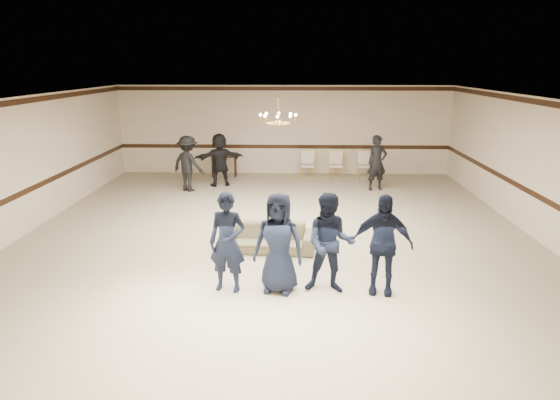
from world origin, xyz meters
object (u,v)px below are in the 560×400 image
at_px(settee, 269,237).
at_px(console_table, 224,166).
at_px(boy_c, 330,244).
at_px(boy_b, 279,243).
at_px(boy_d, 382,244).
at_px(adult_mid, 220,160).
at_px(adult_right, 377,163).
at_px(boy_a, 227,242).
at_px(banquet_chair_left, 308,165).
at_px(chandelier, 278,110).
at_px(adult_left, 188,164).
at_px(banquet_chair_mid, 336,165).
at_px(banquet_chair_right, 365,165).

height_order(settee, console_table, console_table).
height_order(boy_c, settee, boy_c).
relative_size(boy_b, console_table, 1.98).
bearing_deg(boy_d, console_table, 124.94).
distance_m(boy_c, adult_mid, 8.35).
relative_size(boy_b, adult_right, 1.02).
height_order(boy_b, boy_c, same).
xyz_separation_m(boy_b, console_table, (-2.27, 9.13, -0.52)).
height_order(boy_b, boy_d, same).
height_order(boy_a, boy_b, same).
height_order(adult_mid, banquet_chair_left, adult_mid).
bearing_deg(chandelier, boy_d, -62.64).
distance_m(chandelier, adult_left, 4.87).
relative_size(boy_b, adult_mid, 1.02).
bearing_deg(adult_right, boy_a, -130.70).
height_order(boy_a, banquet_chair_mid, boy_a).
relative_size(banquet_chair_mid, banquet_chair_right, 1.00).
xyz_separation_m(adult_left, banquet_chair_mid, (4.84, 1.88, -0.40)).
xyz_separation_m(settee, banquet_chair_mid, (2.00, 6.97, 0.19)).
xyz_separation_m(boy_d, banquet_chair_left, (-1.07, 8.93, -0.42)).
xyz_separation_m(chandelier, banquet_chair_mid, (1.87, 5.18, -2.39)).
height_order(adult_right, banquet_chair_mid, adult_right).
relative_size(boy_d, console_table, 1.98).
distance_m(adult_mid, console_table, 1.47).
xyz_separation_m(adult_right, banquet_chair_right, (-0.16, 1.58, -0.40)).
bearing_deg(boy_c, boy_a, -173.88).
xyz_separation_m(boy_a, boy_c, (1.80, 0.00, 0.00)).
xyz_separation_m(chandelier, boy_c, (1.04, -3.74, -1.97)).
distance_m(chandelier, settee, 3.15).
distance_m(boy_a, boy_c, 1.80).
height_order(boy_d, banquet_chair_left, boy_d).
bearing_deg(boy_c, adult_left, 125.75).
bearing_deg(boy_d, settee, 147.57).
bearing_deg(banquet_chair_right, boy_d, -91.08).
bearing_deg(adult_mid, boy_b, 88.45).
bearing_deg(boy_b, chandelier, 104.64).
distance_m(adult_mid, adult_right, 5.12).
bearing_deg(adult_mid, chandelier, 99.90).
relative_size(adult_right, banquet_chair_left, 1.83).
height_order(boy_a, console_table, boy_a).
bearing_deg(boy_d, adult_right, 92.45).
bearing_deg(boy_b, banquet_chair_left, 97.86).
distance_m(boy_d, settee, 2.92).
height_order(boy_b, settee, boy_b).
bearing_deg(adult_left, adult_mid, -114.15).
xyz_separation_m(adult_left, console_table, (0.84, 2.08, -0.50)).
distance_m(boy_b, adult_left, 7.70).
distance_m(settee, banquet_chair_left, 7.04).
bearing_deg(banquet_chair_left, banquet_chair_mid, 1.03).
bearing_deg(boy_c, chandelier, 111.60).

